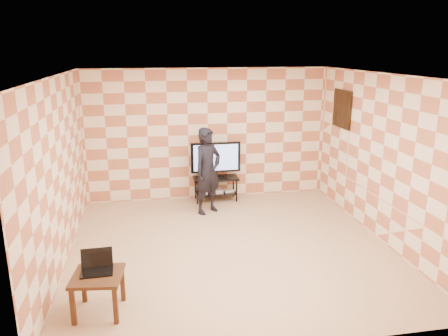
% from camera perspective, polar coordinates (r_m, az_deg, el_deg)
% --- Properties ---
extents(floor, '(5.00, 5.00, 0.00)m').
position_cam_1_polar(floor, '(7.10, 0.86, -10.27)').
color(floor, tan).
rests_on(floor, ground).
extents(wall_back, '(5.00, 0.02, 2.70)m').
position_cam_1_polar(wall_back, '(9.03, -2.12, 4.38)').
color(wall_back, beige).
rests_on(wall_back, ground).
extents(wall_front, '(5.00, 0.02, 2.70)m').
position_cam_1_polar(wall_front, '(4.33, 7.29, -8.19)').
color(wall_front, beige).
rests_on(wall_front, ground).
extents(wall_left, '(0.02, 5.00, 2.70)m').
position_cam_1_polar(wall_left, '(6.64, -20.79, -0.70)').
color(wall_left, beige).
rests_on(wall_left, ground).
extents(wall_right, '(0.02, 5.00, 2.70)m').
position_cam_1_polar(wall_right, '(7.50, 20.00, 1.17)').
color(wall_right, beige).
rests_on(wall_right, ground).
extents(ceiling, '(5.00, 5.00, 0.02)m').
position_cam_1_polar(ceiling, '(6.41, 0.96, 12.04)').
color(ceiling, white).
rests_on(ceiling, wall_back).
extents(wall_art, '(0.04, 0.72, 0.72)m').
position_cam_1_polar(wall_art, '(8.73, 15.16, 7.47)').
color(wall_art, black).
rests_on(wall_art, wall_right).
extents(tv_stand, '(0.93, 0.42, 0.50)m').
position_cam_1_polar(tv_stand, '(9.04, -1.08, -2.05)').
color(tv_stand, black).
rests_on(tv_stand, floor).
extents(tv, '(1.02, 0.19, 0.74)m').
position_cam_1_polar(tv, '(8.89, -1.10, 1.29)').
color(tv, black).
rests_on(tv, tv_stand).
extents(dvd_player, '(0.48, 0.37, 0.07)m').
position_cam_1_polar(dvd_player, '(9.10, -1.71, -2.96)').
color(dvd_player, '#B1B1B3').
rests_on(dvd_player, tv_stand).
extents(game_console, '(0.22, 0.17, 0.04)m').
position_cam_1_polar(game_console, '(9.14, 0.63, -2.97)').
color(game_console, silver).
rests_on(game_console, tv_stand).
extents(side_table, '(0.64, 0.64, 0.50)m').
position_cam_1_polar(side_table, '(5.54, -16.17, -14.03)').
color(side_table, '#311F11').
rests_on(side_table, floor).
extents(laptop, '(0.38, 0.31, 0.25)m').
position_cam_1_polar(laptop, '(5.56, -16.27, -12.27)').
color(laptop, black).
rests_on(laptop, side_table).
extents(person, '(0.72, 0.67, 1.66)m').
position_cam_1_polar(person, '(8.27, -2.14, -0.38)').
color(person, black).
rests_on(person, floor).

